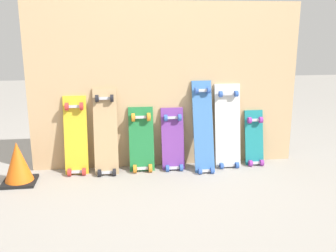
{
  "coord_description": "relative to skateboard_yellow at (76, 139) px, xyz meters",
  "views": [
    {
      "loc": [
        -0.44,
        -3.32,
        1.25
      ],
      "look_at": [
        0.0,
        -0.07,
        0.39
      ],
      "focal_mm": 42.03,
      "sensor_mm": 36.0,
      "label": 1
    }
  ],
  "objects": [
    {
      "name": "skateboard_purple",
      "position": [
        0.84,
        -0.01,
        -0.07
      ],
      "size": [
        0.2,
        0.21,
        0.6
      ],
      "color": "#6B338C",
      "rests_on": "ground"
    },
    {
      "name": "skateboard_white",
      "position": [
        1.33,
        0.0,
        0.03
      ],
      "size": [
        0.23,
        0.21,
        0.81
      ],
      "color": "silver",
      "rests_on": "ground"
    },
    {
      "name": "plywood_wall_panel",
      "position": [
        0.79,
        0.11,
        0.42
      ],
      "size": [
        2.36,
        0.04,
        1.44
      ],
      "primitive_type": "cube",
      "color": "tan",
      "rests_on": "ground"
    },
    {
      "name": "skateboard_green",
      "position": [
        0.56,
        -0.0,
        -0.05
      ],
      "size": [
        0.22,
        0.21,
        0.61
      ],
      "color": "#1E7238",
      "rests_on": "ground"
    },
    {
      "name": "ground_plane",
      "position": [
        0.79,
        0.04,
        -0.3
      ],
      "size": [
        12.0,
        12.0,
        0.0
      ],
      "primitive_type": "plane",
      "color": "#9E9991"
    },
    {
      "name": "traffic_cone",
      "position": [
        -0.44,
        -0.19,
        -0.13
      ],
      "size": [
        0.26,
        0.26,
        0.34
      ],
      "color": "black",
      "rests_on": "ground"
    },
    {
      "name": "skateboard_teal",
      "position": [
        1.59,
        0.01,
        -0.09
      ],
      "size": [
        0.17,
        0.18,
        0.56
      ],
      "color": "#197A7F",
      "rests_on": "ground"
    },
    {
      "name": "skateboard_natural",
      "position": [
        0.25,
        -0.02,
        0.03
      ],
      "size": [
        0.2,
        0.25,
        0.79
      ],
      "color": "tan",
      "rests_on": "ground"
    },
    {
      "name": "skateboard_blue",
      "position": [
        1.1,
        -0.06,
        0.05
      ],
      "size": [
        0.17,
        0.31,
        0.84
      ],
      "color": "#386BAD",
      "rests_on": "ground"
    },
    {
      "name": "skateboard_yellow",
      "position": [
        0.0,
        0.0,
        0.0
      ],
      "size": [
        0.2,
        0.21,
        0.72
      ],
      "color": "gold",
      "rests_on": "ground"
    }
  ]
}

